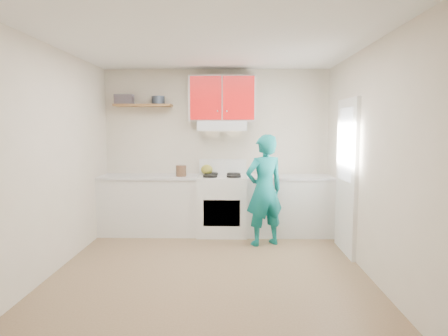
{
  "coord_description": "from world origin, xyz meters",
  "views": [
    {
      "loc": [
        0.26,
        -4.59,
        1.67
      ],
      "look_at": [
        0.15,
        0.55,
        1.15
      ],
      "focal_mm": 32.04,
      "sensor_mm": 36.0,
      "label": 1
    }
  ],
  "objects_px": {
    "stove": "(222,205)",
    "kettle": "(207,170)",
    "crock": "(181,172)",
    "person": "(264,190)",
    "tin": "(158,100)"
  },
  "relations": [
    {
      "from": "crock",
      "to": "stove",
      "type": "bearing_deg",
      "value": 6.3
    },
    {
      "from": "stove",
      "to": "person",
      "type": "height_order",
      "value": "person"
    },
    {
      "from": "kettle",
      "to": "person",
      "type": "xyz_separation_m",
      "value": [
        0.86,
        -0.74,
        -0.21
      ]
    },
    {
      "from": "stove",
      "to": "kettle",
      "type": "relative_size",
      "value": 4.83
    },
    {
      "from": "stove",
      "to": "kettle",
      "type": "xyz_separation_m",
      "value": [
        -0.25,
        0.17,
        0.54
      ]
    },
    {
      "from": "tin",
      "to": "kettle",
      "type": "xyz_separation_m",
      "value": [
        0.77,
        -0.01,
        -1.1
      ]
    },
    {
      "from": "kettle",
      "to": "crock",
      "type": "distance_m",
      "value": 0.45
    },
    {
      "from": "stove",
      "to": "crock",
      "type": "bearing_deg",
      "value": -173.7
    },
    {
      "from": "stove",
      "to": "tin",
      "type": "xyz_separation_m",
      "value": [
        -1.02,
        0.19,
        1.64
      ]
    },
    {
      "from": "kettle",
      "to": "crock",
      "type": "height_order",
      "value": "crock"
    },
    {
      "from": "crock",
      "to": "person",
      "type": "distance_m",
      "value": 1.35
    },
    {
      "from": "person",
      "to": "crock",
      "type": "bearing_deg",
      "value": -45.43
    },
    {
      "from": "crock",
      "to": "kettle",
      "type": "bearing_deg",
      "value": 32.55
    },
    {
      "from": "kettle",
      "to": "crock",
      "type": "relative_size",
      "value": 0.99
    },
    {
      "from": "stove",
      "to": "crock",
      "type": "distance_m",
      "value": 0.83
    }
  ]
}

